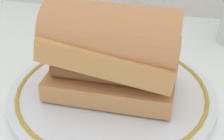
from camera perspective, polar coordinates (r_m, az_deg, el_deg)
The scene contains 4 objects.
ground_plane at distance 0.49m, azimuth -2.58°, elevation -3.27°, with size 1.50×1.50×0.00m, color white.
plate at distance 0.47m, azimuth 0.00°, elevation -3.83°, with size 0.29×0.29×0.01m.
sausage_sandwich at distance 0.44m, azimuth -0.00°, elevation 3.35°, with size 0.17×0.10×0.12m.
butter_knife at distance 0.66m, azimuth 2.13°, elevation 7.17°, with size 0.10×0.13×0.01m.
Camera 1 is at (0.11, -0.39, 0.29)m, focal length 53.61 mm.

